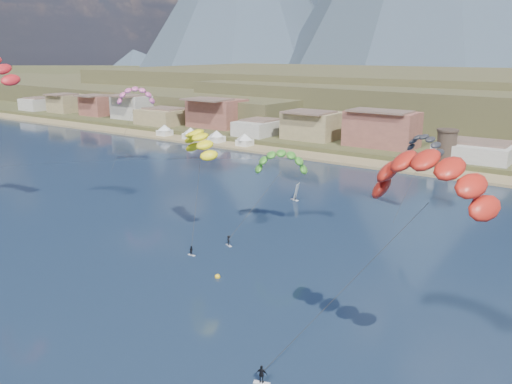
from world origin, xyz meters
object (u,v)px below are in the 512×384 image
kitesurfer_green (281,158)px  windsurfer (295,195)px  kitesurfer_orange (431,170)px  buoy (218,277)px  watchtower (447,145)px  kitesurfer_yellow (200,139)px

kitesurfer_green → windsurfer: bearing=113.7°
kitesurfer_orange → buoy: bearing=166.0°
kitesurfer_green → watchtower: bearing=83.5°
kitesurfer_orange → kitesurfer_green: kitesurfer_orange is taller
watchtower → kitesurfer_orange: (27.72, -101.09, 14.92)m
kitesurfer_orange → windsurfer: kitesurfer_orange is taller
kitesurfer_green → windsurfer: kitesurfer_green is taller
watchtower → kitesurfer_green: kitesurfer_green is taller
windsurfer → buoy: windsurfer is taller
kitesurfer_yellow → buoy: (13.42, -12.15, -16.94)m
watchtower → kitesurfer_green: bearing=-96.5°
watchtower → windsurfer: watchtower is taller
kitesurfer_orange → buoy: 38.62m
watchtower → windsurfer: 54.92m
kitesurfer_yellow → kitesurfer_green: 14.59m
watchtower → buoy: watchtower is taller
buoy → kitesurfer_orange: bearing=-14.0°
kitesurfer_green → kitesurfer_orange: bearing=-40.6°
kitesurfer_orange → windsurfer: size_ratio=7.01×
watchtower → kitesurfer_orange: 105.87m
kitesurfer_orange → buoy: size_ratio=32.33×
kitesurfer_yellow → kitesurfer_orange: size_ratio=0.77×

